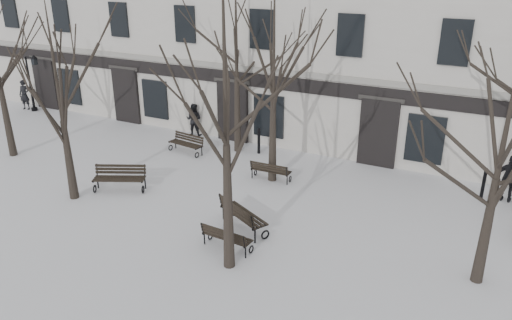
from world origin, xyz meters
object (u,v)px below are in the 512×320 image
Objects in this scene: tree_3 at (508,121)px; bench_3 at (187,143)px; lamp_post at (32,79)px; tree_2 at (225,76)px; tree_1 at (57,80)px; bench_0 at (120,177)px; bench_4 at (270,170)px; bench_2 at (242,215)px; bench_1 at (226,237)px.

bench_3 is at bearing 160.35° from tree_3.
bench_3 is 11.70m from lamp_post.
tree_2 reaches higher than tree_3.
lamp_post is (-10.36, 7.34, -2.56)m from tree_1.
tree_3 reaches higher than bench_0.
bench_3 is 0.54× the size of lamp_post.
lamp_post reaches higher than bench_4.
bench_2 is 4.01m from bench_4.
bench_0 is 1.24× the size of bench_4.
tree_3 is 8.25m from bench_2.
lamp_post is at bearing 144.67° from tree_1.
tree_2 is at bearing 136.41° from bench_2.
tree_1 is 4.28m from bench_0.
bench_3 is (-12.69, 4.53, -4.17)m from tree_3.
tree_1 is 7.78m from bench_2.
bench_4 is (-1.47, 5.93, -5.15)m from tree_2.
bench_0 is 1.15× the size of bench_3.
bench_4 is 16.52m from lamp_post.
bench_2 reaches higher than bench_0.
tree_3 is 25.11m from lamp_post.
tree_2 is 20.03m from lamp_post.
tree_2 is 5.07× the size of bench_3.
bench_4 is at bearing -75.24° from bench_1.
bench_2 is at bearing -176.32° from tree_3.
bench_0 is 1.24× the size of bench_1.
tree_1 is at bearing -174.96° from tree_3.
tree_1 reaches higher than bench_4.
tree_3 is (13.83, 1.22, 0.17)m from tree_1.
tree_3 is at bearing -25.83° from bench_0.
tree_1 is 7.10m from bench_3.
tree_3 reaches higher than bench_4.
tree_1 reaches higher than bench_3.
tree_1 reaches higher than bench_1.
bench_0 reaches higher than bench_3.
bench_2 is (-0.67, 2.01, -5.05)m from tree_2.
tree_2 is 4.40× the size of bench_0.
bench_0 is at bearing 179.62° from tree_3.
lamp_post reaches higher than bench_1.
bench_0 is (-12.73, 0.08, -4.10)m from tree_3.
bench_0 is (1.10, 1.30, -3.93)m from tree_1.
bench_1 is 0.50× the size of lamp_post.
tree_2 is at bearing -25.88° from lamp_post.
bench_1 is (5.74, -1.83, -0.09)m from bench_0.
tree_3 is at bearing 5.04° from tree_1.
lamp_post is at bearing 165.80° from tree_3.
lamp_post is at bearing 6.87° from bench_2.
tree_2 reaches higher than bench_1.
tree_3 is at bearing -148.32° from bench_2.
bench_1 is at bearing -165.97° from tree_3.
tree_1 reaches higher than bench_0.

